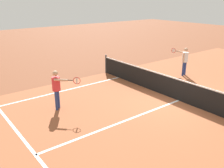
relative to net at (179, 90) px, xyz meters
name	(u,v)px	position (x,y,z in m)	size (l,w,h in m)	color
ground_plane	(178,100)	(0.00, 0.00, -0.49)	(60.00, 60.00, 0.00)	brown
court_surface_inbounds	(178,100)	(0.00, 0.00, -0.49)	(10.62, 24.40, 0.00)	#9E5433
line_sideline_left	(9,104)	(-4.11, -5.95, -0.49)	(0.10, 11.89, 0.01)	white
line_service_near	(36,155)	(0.00, -6.40, -0.49)	(8.22, 0.10, 0.01)	white
line_center_service	(122,122)	(0.00, -3.20, -0.49)	(0.10, 6.40, 0.01)	white
net	(179,90)	(0.00, 0.00, 0.00)	(10.66, 0.09, 1.07)	#33383D
player_near	(57,86)	(-2.43, -4.48, 0.49)	(1.01, 0.77, 1.59)	navy
player_far	(185,58)	(-2.19, 3.21, 0.49)	(1.20, 0.42, 1.58)	navy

